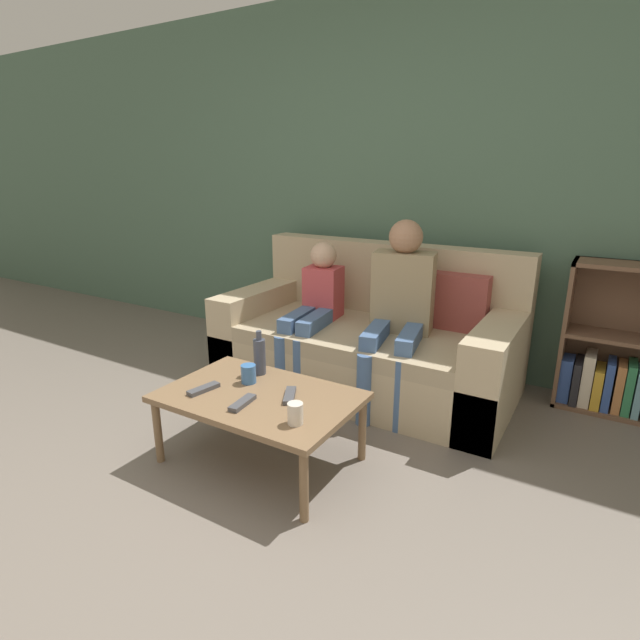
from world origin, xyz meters
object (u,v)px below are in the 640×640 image
(tv_remote_0, at_px, (242,403))
(tv_remote_2, at_px, (204,389))
(bookshelf, at_px, (617,359))
(bottle, at_px, (260,356))
(tv_remote_1, at_px, (290,396))
(coffee_table, at_px, (259,401))
(person_child, at_px, (314,306))
(cup_far, at_px, (249,374))
(person_adult, at_px, (400,300))
(cup_near, at_px, (295,414))
(couch, at_px, (369,343))

(tv_remote_0, bearing_deg, tv_remote_2, 170.15)
(bookshelf, relative_size, bottle, 3.77)
(bottle, bearing_deg, tv_remote_1, -28.00)
(bottle, bearing_deg, bookshelf, 39.18)
(tv_remote_0, relative_size, tv_remote_2, 0.99)
(coffee_table, bearing_deg, tv_remote_0, -88.18)
(tv_remote_2, height_order, bottle, bottle)
(coffee_table, height_order, person_child, person_child)
(cup_far, bearing_deg, tv_remote_2, -123.16)
(cup_far, bearing_deg, tv_remote_0, -57.96)
(tv_remote_0, bearing_deg, cup_far, 116.30)
(tv_remote_1, distance_m, tv_remote_2, 0.44)
(person_adult, distance_m, tv_remote_1, 1.03)
(person_adult, xyz_separation_m, tv_remote_1, (-0.15, -0.98, -0.27))
(cup_near, bearing_deg, cup_far, 152.21)
(couch, distance_m, coffee_table, 1.13)
(person_child, bearing_deg, person_adult, -1.92)
(bottle, bearing_deg, couch, 77.32)
(bookshelf, bearing_deg, tv_remote_0, -131.60)
(coffee_table, distance_m, cup_near, 0.36)
(tv_remote_0, height_order, bottle, bottle)
(tv_remote_0, height_order, tv_remote_2, same)
(cup_near, height_order, tv_remote_1, cup_near)
(bookshelf, bearing_deg, tv_remote_1, -131.85)
(person_child, distance_m, cup_far, 0.92)
(cup_far, distance_m, tv_remote_0, 0.26)
(cup_near, height_order, tv_remote_2, cup_near)
(bookshelf, relative_size, tv_remote_2, 5.17)
(person_adult, xyz_separation_m, cup_far, (-0.43, -0.95, -0.24))
(person_adult, xyz_separation_m, tv_remote_0, (-0.30, -1.16, -0.27))
(couch, height_order, tv_remote_1, couch)
(person_child, distance_m, bottle, 0.79)
(person_adult, distance_m, cup_far, 1.07)
(tv_remote_0, xyz_separation_m, tv_remote_2, (-0.26, 0.02, 0.00))
(cup_near, height_order, tv_remote_0, cup_near)
(person_adult, relative_size, tv_remote_1, 6.54)
(coffee_table, relative_size, bottle, 3.93)
(coffee_table, height_order, tv_remote_2, tv_remote_2)
(person_child, bearing_deg, coffee_table, -80.59)
(bookshelf, bearing_deg, person_adult, -156.55)
(person_child, height_order, tv_remote_2, person_child)
(couch, height_order, cup_far, couch)
(person_adult, xyz_separation_m, person_child, (-0.59, -0.05, -0.11))
(cup_near, relative_size, tv_remote_0, 0.56)
(bottle, bearing_deg, person_child, 99.69)
(cup_near, bearing_deg, bottle, 142.48)
(couch, bearing_deg, person_adult, -22.25)
(coffee_table, xyz_separation_m, tv_remote_1, (0.15, 0.05, 0.05))
(bookshelf, height_order, person_adult, person_adult)
(bookshelf, bearing_deg, person_child, -162.35)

